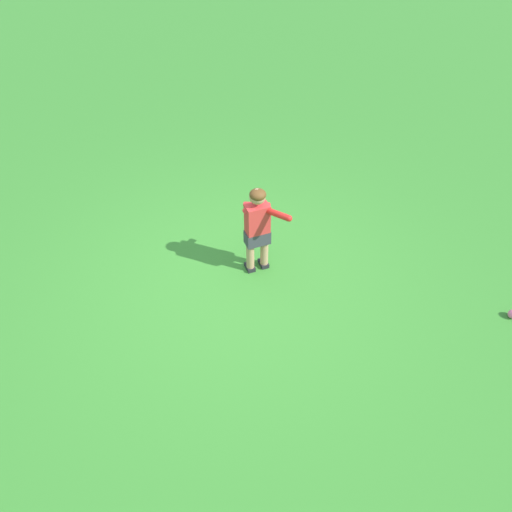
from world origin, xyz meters
TOP-DOWN VIEW (x-y plane):
  - ground_plane at (0.00, 0.00)m, footprint 40.00×40.00m
  - child_batter at (-0.23, -0.20)m, footprint 0.53×0.46m

SIDE VIEW (x-z plane):
  - ground_plane at x=0.00m, z-range 0.00..0.00m
  - child_batter at x=-0.23m, z-range 0.11..1.19m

